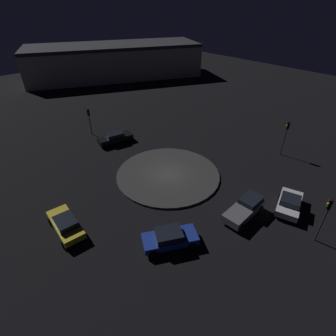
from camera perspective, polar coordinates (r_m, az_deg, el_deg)
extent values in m
plane|color=black|center=(29.23, 0.00, -1.54)|extent=(117.53, 117.53, 0.00)
cylinder|color=#383838|center=(29.17, 0.00, -1.36)|extent=(11.34, 11.34, 0.22)
cube|color=slate|center=(24.67, 16.04, -8.81)|extent=(4.53, 1.97, 0.71)
cube|color=black|center=(25.08, 17.55, -6.57)|extent=(2.14, 1.64, 0.44)
cylinder|color=black|center=(23.57, 15.68, -12.35)|extent=(0.73, 0.26, 0.72)
cylinder|color=black|center=(24.12, 12.15, -10.42)|extent=(0.73, 0.26, 0.72)
cylinder|color=black|center=(25.78, 19.42, -8.45)|extent=(0.73, 0.26, 0.72)
cylinder|color=black|center=(26.29, 16.12, -6.79)|extent=(0.73, 0.26, 0.72)
cube|color=#1E38A5|center=(21.55, 0.44, -15.11)|extent=(4.69, 3.61, 0.58)
cube|color=black|center=(21.12, 0.16, -14.18)|extent=(2.59, 2.38, 0.52)
cylinder|color=black|center=(21.00, -3.23, -18.22)|extent=(0.70, 0.51, 0.68)
cylinder|color=black|center=(22.15, -4.23, -14.62)|extent=(0.70, 0.51, 0.68)
cylinder|color=black|center=(21.54, 5.28, -16.53)|extent=(0.70, 0.51, 0.68)
cylinder|color=black|center=(22.67, 3.75, -13.15)|extent=(0.70, 0.51, 0.68)
cube|color=black|center=(36.16, -11.34, 6.33)|extent=(4.79, 2.49, 0.66)
cube|color=black|center=(35.89, -11.53, 7.10)|extent=(2.44, 1.87, 0.46)
cylinder|color=black|center=(37.54, -9.46, 7.03)|extent=(0.65, 0.33, 0.62)
cylinder|color=black|center=(36.12, -8.36, 6.02)|extent=(0.65, 0.33, 0.62)
cylinder|color=black|center=(36.59, -14.17, 5.70)|extent=(0.65, 0.33, 0.62)
cylinder|color=black|center=(35.13, -13.22, 4.61)|extent=(0.65, 0.33, 0.62)
cube|color=white|center=(26.91, 24.79, -7.08)|extent=(4.35, 3.07, 0.61)
cube|color=black|center=(26.44, 25.03, -6.37)|extent=(2.14, 2.13, 0.51)
cylinder|color=black|center=(26.03, 26.23, -9.99)|extent=(0.71, 0.42, 0.67)
cylinder|color=black|center=(25.97, 22.16, -8.87)|extent=(0.71, 0.42, 0.67)
cylinder|color=black|center=(28.28, 26.91, -6.38)|extent=(0.71, 0.42, 0.67)
cylinder|color=black|center=(28.23, 23.19, -5.35)|extent=(0.71, 0.42, 0.67)
cube|color=gold|center=(24.22, -21.32, -11.36)|extent=(2.04, 4.57, 0.58)
cube|color=black|center=(23.61, -21.33, -10.85)|extent=(1.67, 2.06, 0.54)
cylinder|color=black|center=(25.51, -24.27, -10.41)|extent=(0.26, 0.66, 0.65)
cylinder|color=black|center=(25.72, -20.60, -8.97)|extent=(0.26, 0.66, 0.65)
cylinder|color=black|center=(23.17, -21.84, -15.03)|extent=(0.26, 0.66, 0.65)
cylinder|color=black|center=(23.40, -17.78, -13.36)|extent=(0.26, 0.66, 0.65)
cylinder|color=#2D2D2D|center=(24.25, 30.24, -10.66)|extent=(0.12, 0.12, 3.39)
cube|color=black|center=(22.97, 31.74, -6.75)|extent=(0.33, 0.27, 0.90)
sphere|color=#3F0C0C|center=(22.82, 31.60, -6.11)|extent=(0.20, 0.20, 0.20)
sphere|color=yellow|center=(22.97, 31.40, -6.63)|extent=(0.20, 0.20, 0.20)
sphere|color=#0F3819|center=(23.12, 31.21, -7.15)|extent=(0.20, 0.20, 0.20)
cylinder|color=#2D2D2D|center=(38.91, -16.45, 8.90)|extent=(0.12, 0.12, 2.87)
cube|color=black|center=(38.21, -16.90, 11.46)|extent=(0.32, 0.25, 0.90)
sphere|color=#3F0C0C|center=(37.99, -16.85, 11.79)|extent=(0.20, 0.20, 0.20)
sphere|color=yellow|center=(38.09, -16.78, 11.41)|extent=(0.20, 0.20, 0.20)
sphere|color=#0F3819|center=(38.18, -16.72, 11.04)|extent=(0.20, 0.20, 0.20)
cylinder|color=#2D2D2D|center=(35.10, 23.75, 5.18)|extent=(0.12, 0.12, 3.51)
cube|color=black|center=(34.21, 24.58, 8.41)|extent=(0.32, 0.36, 0.90)
sphere|color=#3F0C0C|center=(34.01, 24.50, 8.80)|extent=(0.20, 0.20, 0.20)
sphere|color=yellow|center=(34.12, 24.39, 8.39)|extent=(0.20, 0.20, 0.20)
sphere|color=#0F3819|center=(34.22, 24.29, 7.98)|extent=(0.20, 0.20, 0.20)
cube|color=#B7B299|center=(67.99, -11.48, 21.52)|extent=(40.58, 27.26, 6.57)
cube|color=#333338|center=(67.36, -11.85, 24.53)|extent=(40.58, 27.26, 0.70)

